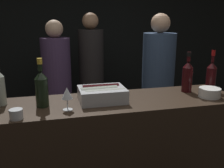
% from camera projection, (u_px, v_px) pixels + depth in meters
% --- Properties ---
extents(wall_back_chalkboard, '(6.40, 0.06, 2.80)m').
position_uv_depth(wall_back_chalkboard, '(76.00, 34.00, 4.03)').
color(wall_back_chalkboard, black).
rests_on(wall_back_chalkboard, ground_plane).
extents(bar_counter, '(1.90, 0.51, 1.05)m').
position_uv_depth(bar_counter, '(113.00, 165.00, 1.95)').
color(bar_counter, '#2D2116').
rests_on(bar_counter, ground_plane).
extents(ice_bin_with_bottles, '(0.33, 0.26, 0.11)m').
position_uv_depth(ice_bin_with_bottles, '(102.00, 93.00, 1.80)').
color(ice_bin_with_bottles, '#B7BABF').
rests_on(ice_bin_with_bottles, bar_counter).
extents(bowl_white, '(0.16, 0.16, 0.07)m').
position_uv_depth(bowl_white, '(210.00, 92.00, 1.90)').
color(bowl_white, white).
rests_on(bowl_white, bar_counter).
extents(wine_glass, '(0.07, 0.07, 0.15)m').
position_uv_depth(wine_glass, '(67.00, 94.00, 1.61)').
color(wine_glass, silver).
rests_on(wine_glass, bar_counter).
extents(candle_votive, '(0.08, 0.08, 0.06)m').
position_uv_depth(candle_votive, '(16.00, 114.00, 1.48)').
color(candle_votive, silver).
rests_on(candle_votive, bar_counter).
extents(red_wine_bottle_black_foil, '(0.08, 0.08, 0.33)m').
position_uv_depth(red_wine_bottle_black_foil, '(187.00, 76.00, 2.02)').
color(red_wine_bottle_black_foil, black).
rests_on(red_wine_bottle_black_foil, bar_counter).
extents(red_wine_bottle_tall, '(0.08, 0.08, 0.34)m').
position_uv_depth(red_wine_bottle_tall, '(211.00, 75.00, 2.05)').
color(red_wine_bottle_tall, black).
rests_on(red_wine_bottle_tall, bar_counter).
extents(champagne_bottle, '(0.09, 0.09, 0.33)m').
position_uv_depth(champagne_bottle, '(42.00, 88.00, 1.67)').
color(champagne_bottle, black).
rests_on(champagne_bottle, bar_counter).
extents(rose_wine_bottle, '(0.07, 0.07, 0.34)m').
position_uv_depth(rose_wine_bottle, '(0.00, 86.00, 1.70)').
color(rose_wine_bottle, '#9EA899').
rests_on(rose_wine_bottle, bar_counter).
extents(person_in_hoodie, '(0.33, 0.33, 1.71)m').
position_uv_depth(person_in_hoodie, '(91.00, 70.00, 3.34)').
color(person_in_hoodie, black).
rests_on(person_in_hoodie, ground_plane).
extents(person_blond_tee, '(0.36, 0.36, 1.69)m').
position_uv_depth(person_blond_tee, '(158.00, 81.00, 2.85)').
color(person_blond_tee, black).
rests_on(person_blond_tee, ground_plane).
extents(person_grey_polo, '(0.35, 0.35, 1.62)m').
position_uv_depth(person_grey_polo, '(57.00, 79.00, 3.10)').
color(person_grey_polo, black).
rests_on(person_grey_polo, ground_plane).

